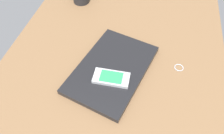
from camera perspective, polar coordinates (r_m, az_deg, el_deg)
desk_surface at (r=77.55cm, az=-0.39°, el=-1.56°), size 120.00×80.00×3.00cm
laptop_closed at (r=75.56cm, az=-0.00°, el=-0.52°), size 37.83×29.77×1.85cm
cell_phone_on_laptop at (r=71.36cm, az=-0.18°, el=-2.84°), size 6.20×11.94×1.25cm
key_ring at (r=80.44cm, az=17.07°, el=-0.16°), size 3.31×3.31×0.36cm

